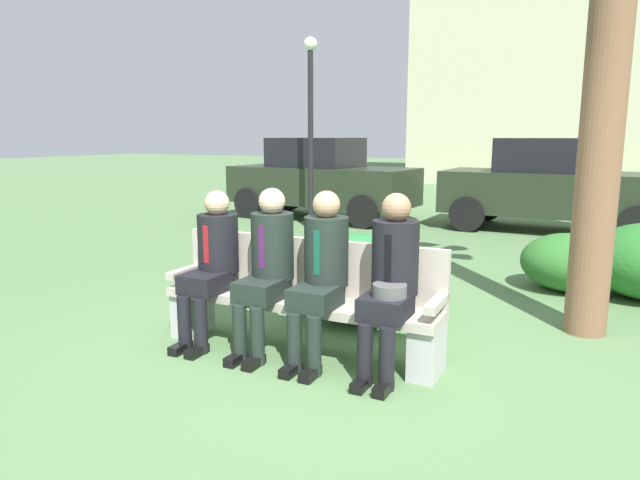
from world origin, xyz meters
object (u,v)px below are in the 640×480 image
(seated_man_rightmost, at_px, (391,276))
(parked_car_far, at_px, (553,185))
(park_bench, at_px, (302,298))
(shrub_mid_lawn, at_px, (569,262))
(seated_man_leftmost, at_px, (212,258))
(parked_car_near, at_px, (321,179))
(shrub_far_lawn, at_px, (360,276))
(seated_man_centerleft, at_px, (267,262))
(street_lamp, at_px, (311,113))
(seated_man_centerright, at_px, (321,268))

(seated_man_rightmost, bearing_deg, parked_car_far, 85.17)
(park_bench, distance_m, shrub_mid_lawn, 3.44)
(seated_man_leftmost, xyz_separation_m, parked_car_near, (-2.34, 7.00, 0.13))
(shrub_far_lawn, bearing_deg, parked_car_near, 118.77)
(seated_man_centerleft, relative_size, seated_man_rightmost, 1.00)
(parked_car_near, bearing_deg, seated_man_leftmost, -71.50)
(seated_man_leftmost, xyz_separation_m, seated_man_rightmost, (1.56, -0.00, 0.02))
(park_bench, height_order, shrub_mid_lawn, park_bench)
(shrub_mid_lawn, xyz_separation_m, street_lamp, (-4.50, 2.56, 1.79))
(parked_car_near, distance_m, parked_car_far, 4.52)
(seated_man_leftmost, bearing_deg, parked_car_near, 108.50)
(street_lamp, bearing_deg, shrub_far_lawn, -58.33)
(seated_man_centerleft, bearing_deg, seated_man_leftmost, -179.54)
(seated_man_centerleft, height_order, seated_man_centerright, seated_man_centerleft)
(seated_man_leftmost, distance_m, parked_car_far, 7.60)
(seated_man_rightmost, bearing_deg, seated_man_leftmost, 179.96)
(shrub_mid_lawn, xyz_separation_m, parked_car_far, (-0.46, 4.25, 0.51))
(street_lamp, bearing_deg, seated_man_centerright, -62.75)
(park_bench, distance_m, seated_man_centerright, 0.40)
(seated_man_centerleft, xyz_separation_m, seated_man_rightmost, (1.03, -0.01, -0.00))
(park_bench, relative_size, parked_car_far, 0.58)
(seated_man_rightmost, height_order, shrub_mid_lawn, seated_man_rightmost)
(parked_car_far, bearing_deg, street_lamp, -157.28)
(park_bench, bearing_deg, seated_man_rightmost, -9.61)
(seated_man_leftmost, relative_size, seated_man_rightmost, 0.96)
(seated_man_centerright, bearing_deg, shrub_mid_lawn, 61.67)
(shrub_mid_lawn, relative_size, street_lamp, 0.30)
(seated_man_leftmost, relative_size, street_lamp, 0.37)
(shrub_mid_lawn, bearing_deg, seated_man_rightmost, -109.58)
(park_bench, bearing_deg, seated_man_centerright, -28.56)
(seated_man_centerright, bearing_deg, seated_man_rightmost, -0.53)
(seated_man_rightmost, relative_size, shrub_far_lawn, 1.02)
(seated_man_rightmost, relative_size, parked_car_near, 0.33)
(park_bench, bearing_deg, shrub_far_lawn, 83.40)
(seated_man_centerright, relative_size, parked_car_far, 0.33)
(parked_car_far, bearing_deg, shrub_far_lawn, -101.83)
(seated_man_leftmost, bearing_deg, shrub_mid_lawn, 48.96)
(shrub_far_lawn, xyz_separation_m, parked_car_near, (-3.22, 5.87, 0.43))
(parked_car_far, bearing_deg, seated_man_centerright, -99.12)
(seated_man_centerright, distance_m, parked_car_far, 7.37)
(park_bench, relative_size, parked_car_near, 0.57)
(seated_man_centerright, relative_size, shrub_mid_lawn, 1.27)
(seated_man_centerright, xyz_separation_m, parked_car_near, (-3.35, 6.99, 0.11))
(seated_man_rightmost, height_order, parked_car_near, parked_car_near)
(parked_car_far, distance_m, street_lamp, 4.57)
(shrub_mid_lawn, xyz_separation_m, parked_car_near, (-4.98, 3.97, 0.51))
(seated_man_leftmost, relative_size, shrub_mid_lawn, 1.23)
(park_bench, height_order, street_lamp, street_lamp)
(seated_man_centerright, height_order, parked_car_far, parked_car_far)
(shrub_far_lawn, bearing_deg, seated_man_centerleft, -107.59)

